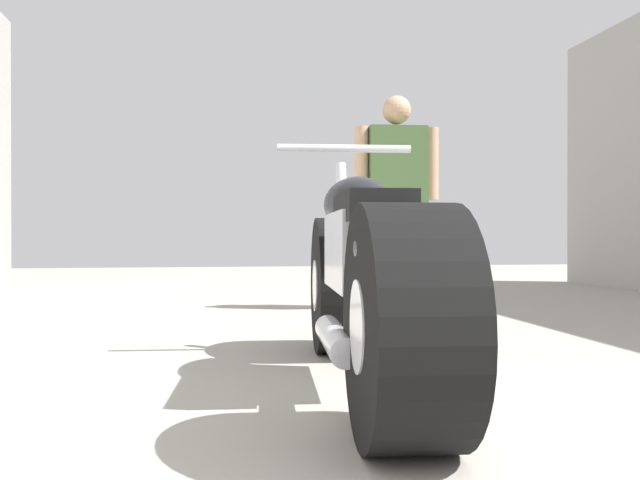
% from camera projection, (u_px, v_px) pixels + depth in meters
% --- Properties ---
extents(ground_plane, '(17.12, 17.12, 0.00)m').
position_uv_depth(ground_plane, '(411.00, 336.00, 3.61)').
color(ground_plane, '#9E998E').
extents(motorcycle_maroon_cruiser, '(0.61, 2.06, 0.96)m').
position_uv_depth(motorcycle_maroon_cruiser, '(366.00, 279.00, 2.35)').
color(motorcycle_maroon_cruiser, black).
rests_on(motorcycle_maroon_cruiser, ground_plane).
extents(mechanic_in_blue, '(0.64, 0.25, 1.58)m').
position_uv_depth(mechanic_in_blue, '(397.00, 189.00, 4.94)').
color(mechanic_in_blue, '#4C4C4C').
rests_on(mechanic_in_blue, ground_plane).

